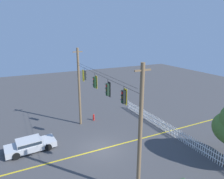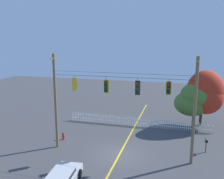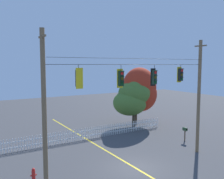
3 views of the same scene
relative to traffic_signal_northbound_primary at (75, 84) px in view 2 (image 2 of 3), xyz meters
name	(u,v)px [view 2 (image 2 of 3)]	position (x,y,z in m)	size (l,w,h in m)	color
ground	(120,154)	(4.17, 0.01, -6.31)	(80.00, 80.00, 0.00)	#424244
lane_centerline_stripe	(120,154)	(4.17, 0.01, -6.30)	(0.16, 36.00, 0.01)	gold
signal_support_span	(120,105)	(4.17, 0.01, -1.71)	(12.65, 1.10, 9.00)	brown
traffic_signal_northbound_primary	(75,84)	(0.00, 0.00, 0.00)	(0.43, 0.38, 1.38)	black
traffic_signal_northbound_secondary	(106,87)	(2.92, 0.02, -0.10)	(0.43, 0.38, 1.49)	black
traffic_signal_eastbound_side	(137,88)	(5.68, 0.02, -0.09)	(0.43, 0.38, 1.49)	black
traffic_signal_southbound_primary	(169,88)	(8.24, 0.02, 0.04)	(0.43, 0.38, 1.33)	black
white_picket_fence	(138,122)	(4.50, 7.79, -5.74)	(17.09, 0.06, 1.12)	white
autumn_maple_near_fence	(195,99)	(10.88, 9.51, -2.94)	(4.68, 3.65, 5.40)	#473828
autumn_maple_mid	(205,93)	(12.05, 9.97, -2.21)	(4.21, 4.11, 6.77)	#473828
parked_car	(61,179)	(1.41, -5.97, -5.70)	(2.21, 4.55, 1.15)	#B7BABF
fire_hydrant	(63,136)	(-2.28, 1.78, -5.91)	(0.38, 0.22, 0.81)	red
roadside_mailbox	(206,142)	(11.73, 2.55, -5.25)	(0.25, 0.44, 1.30)	brown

